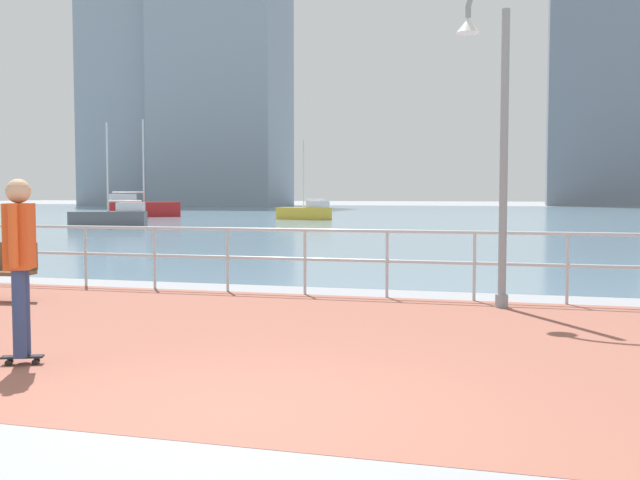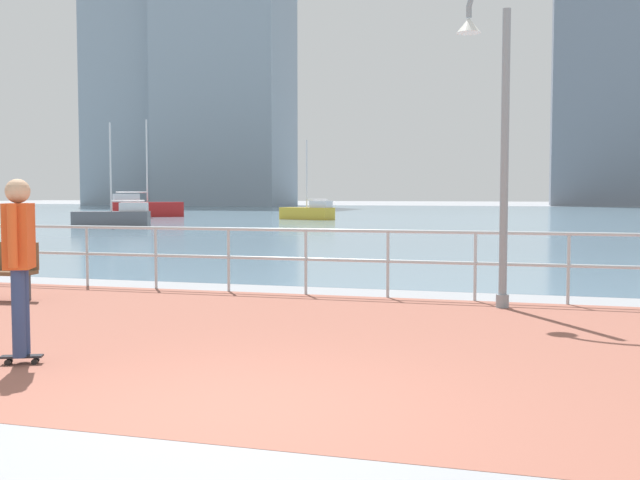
{
  "view_description": "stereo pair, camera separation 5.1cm",
  "coord_description": "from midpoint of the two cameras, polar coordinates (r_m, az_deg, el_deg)",
  "views": [
    {
      "loc": [
        2.22,
        -5.29,
        1.71
      ],
      "look_at": [
        -0.38,
        4.04,
        1.1
      ],
      "focal_mm": 42.09,
      "sensor_mm": 36.0,
      "label": 1
    },
    {
      "loc": [
        2.27,
        -5.27,
        1.71
      ],
      "look_at": [
        -0.38,
        4.04,
        1.1
      ],
      "focal_mm": 42.09,
      "sensor_mm": 36.0,
      "label": 2
    }
  ],
  "objects": [
    {
      "name": "ground",
      "position": [
        45.37,
        13.07,
        1.34
      ],
      "size": [
        220.0,
        220.0,
        0.0
      ],
      "primitive_type": "plane",
      "color": "gray"
    },
    {
      "name": "sailboat_blue",
      "position": [
        38.74,
        -15.34,
        1.67
      ],
      "size": [
        3.86,
        2.36,
        5.19
      ],
      "color": "#595960",
      "rests_on": "ground"
    },
    {
      "name": "sailboat_red",
      "position": [
        55.21,
        -13.14,
        2.41
      ],
      "size": [
        4.87,
        4.2,
        6.94
      ],
      "color": "#B21E1E",
      "rests_on": "ground"
    },
    {
      "name": "lamppost",
      "position": [
        11.47,
        13.16,
        8.73
      ],
      "size": [
        0.82,
        0.36,
        4.98
      ],
      "color": "gray",
      "rests_on": "ground"
    },
    {
      "name": "tower_glass",
      "position": [
        111.81,
        20.46,
        14.59
      ],
      "size": [
        11.94,
        11.98,
        48.6
      ],
      "color": "slate",
      "rests_on": "ground"
    },
    {
      "name": "brick_paving",
      "position": [
        8.77,
        0.78,
        -7.61
      ],
      "size": [
        28.0,
        7.4,
        0.01
      ],
      "primitive_type": "cube",
      "color": "#935647",
      "rests_on": "ground"
    },
    {
      "name": "harbor_water",
      "position": [
        57.08,
        13.66,
        1.78
      ],
      "size": [
        180.0,
        88.0,
        0.0
      ],
      "primitive_type": "cube",
      "color": "slate",
      "rests_on": "ground"
    },
    {
      "name": "tower_slate",
      "position": [
        115.6,
        -13.15,
        14.33
      ],
      "size": [
        11.27,
        17.13,
        48.51
      ],
      "color": "#8493A3",
      "rests_on": "ground"
    },
    {
      "name": "tower_steel",
      "position": [
        103.35,
        -7.25,
        14.62
      ],
      "size": [
        16.86,
        10.66,
        44.73
      ],
      "color": "#8493A3",
      "rests_on": "ground"
    },
    {
      "name": "waterfront_railing",
      "position": [
        12.25,
        5.31,
        -0.82
      ],
      "size": [
        25.25,
        0.06,
        1.12
      ],
      "color": "#B2BCC1",
      "rests_on": "ground"
    },
    {
      "name": "sailboat_teal",
      "position": [
        48.24,
        -0.85,
        2.14
      ],
      "size": [
        3.8,
        2.21,
        5.11
      ],
      "color": "gold",
      "rests_on": "ground"
    },
    {
      "name": "skateboarder",
      "position": [
        7.97,
        -21.73,
        -0.89
      ],
      "size": [
        0.41,
        0.54,
        1.85
      ],
      "color": "black",
      "rests_on": "ground"
    }
  ]
}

